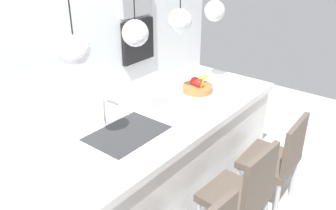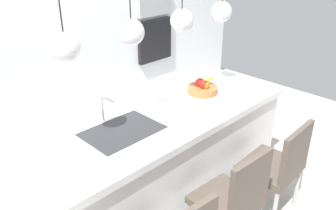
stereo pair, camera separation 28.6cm
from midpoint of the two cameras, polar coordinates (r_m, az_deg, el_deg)
name	(u,v)px [view 2 (the right image)]	position (r m, az deg, el deg)	size (l,w,h in m)	color
floor	(160,200)	(3.32, 1.29, -15.28)	(6.60, 6.60, 0.00)	#BCB7AD
back_wall	(50,29)	(3.93, -16.56, 11.79)	(6.00, 0.10, 2.60)	white
kitchen_island	(160,160)	(3.04, 1.38, -8.96)	(2.41, 0.89, 0.88)	white
sink_basin	(122,131)	(2.59, -4.30, -4.38)	(0.56, 0.40, 0.02)	#2D2D30
faucet	(104,105)	(2.67, -7.41, 0.00)	(0.02, 0.17, 0.22)	silver
fruit_bowl	(203,88)	(3.22, 8.19, 2.76)	(0.28, 0.28, 0.15)	#9E6B38
microwave	(154,2)	(4.69, -0.52, 16.37)	(0.54, 0.08, 0.34)	#9E9EA3
oven	(154,40)	(4.80, -0.49, 10.46)	(0.56, 0.08, 0.56)	black
chair_middle	(233,199)	(2.61, 13.77, -14.72)	(0.44, 0.44, 0.92)	brown
chair_far	(278,164)	(3.09, 20.06, -9.14)	(0.49, 0.44, 0.87)	brown
pendant_light_left	(65,47)	(2.11, -12.67, 9.16)	(0.18, 0.18, 0.78)	silver
pendant_light_center_left	(131,32)	(2.40, -2.53, 11.74)	(0.18, 0.18, 0.78)	silver
pendant_light_center_right	(182,21)	(2.75, 5.32, 13.47)	(0.18, 0.18, 0.78)	silver
pendant_light_right	(222,12)	(3.15, 11.38, 14.62)	(0.18, 0.18, 0.78)	silver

